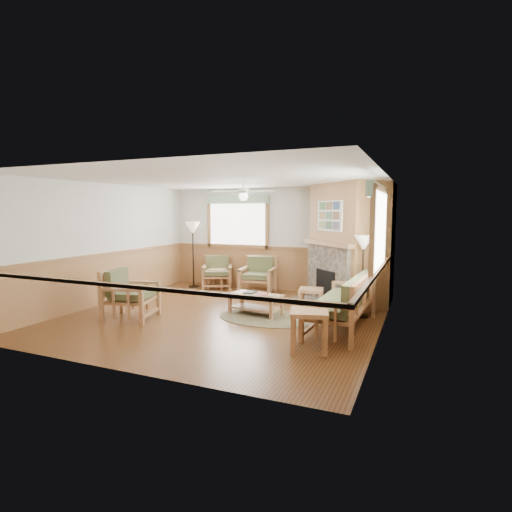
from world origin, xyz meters
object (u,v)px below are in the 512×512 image
at_px(coffee_table, 256,304).
at_px(end_table_sofa, 309,331).
at_px(sofa, 341,302).
at_px(armchair_left, 131,294).
at_px(armchair_back_right, 258,275).
at_px(end_table_chairs, 218,278).
at_px(armchair_back_left, 217,272).
at_px(footstool, 311,299).
at_px(floor_lamp_left, 193,254).
at_px(floor_lamp_right, 363,276).

bearing_deg(coffee_table, end_table_sofa, -37.50).
relative_size(sofa, coffee_table, 2.01).
xyz_separation_m(armchair_left, coffee_table, (2.11, 1.24, -0.28)).
relative_size(armchair_back_right, end_table_chairs, 1.79).
bearing_deg(armchair_back_left, footstool, -48.38).
bearing_deg(floor_lamp_left, sofa, -28.06).
distance_m(end_table_chairs, floor_lamp_left, 0.95).
height_order(armchair_left, floor_lamp_right, floor_lamp_right).
distance_m(armchair_back_left, floor_lamp_left, 0.83).
bearing_deg(end_table_chairs, floor_lamp_left, -168.92).
distance_m(sofa, armchair_back_left, 4.62).
bearing_deg(end_table_sofa, footstool, 104.32).
relative_size(sofa, armchair_left, 2.17).
relative_size(sofa, footstool, 4.17).
height_order(coffee_table, end_table_sofa, end_table_sofa).
distance_m(coffee_table, floor_lamp_right, 2.19).
xyz_separation_m(armchair_back_left, end_table_chairs, (0.01, 0.00, -0.17)).
distance_m(armchair_left, floor_lamp_left, 3.40).
xyz_separation_m(end_table_sofa, floor_lamp_left, (-4.30, 3.72, 0.60)).
bearing_deg(footstool, coffee_table, -135.32).
bearing_deg(end_table_chairs, coffee_table, -47.01).
xyz_separation_m(end_table_chairs, floor_lamp_right, (4.06, -1.57, 0.55)).
bearing_deg(sofa, footstool, -142.06).
height_order(coffee_table, footstool, footstool).
xyz_separation_m(sofa, floor_lamp_left, (-4.53, 2.41, 0.42)).
distance_m(armchair_left, end_table_sofa, 3.69).
xyz_separation_m(sofa, armchair_left, (-3.89, -0.90, 0.00)).
relative_size(end_table_chairs, floor_lamp_left, 0.29).
distance_m(sofa, coffee_table, 1.84).
xyz_separation_m(armchair_left, end_table_chairs, (0.05, 3.44, -0.23)).
xyz_separation_m(coffee_table, footstool, (0.91, 0.90, 0.01)).
bearing_deg(armchair_left, footstool, -68.54).
bearing_deg(armchair_back_right, floor_lamp_right, -32.71).
height_order(armchair_back_right, armchair_left, armchair_left).
relative_size(armchair_back_right, floor_lamp_left, 0.51).
bearing_deg(armchair_left, floor_lamp_right, -79.33).
height_order(sofa, coffee_table, sofa).
bearing_deg(end_table_chairs, armchair_back_right, -11.35).
relative_size(coffee_table, end_table_chairs, 2.01).
bearing_deg(end_table_sofa, end_table_chairs, 133.17).
height_order(sofa, armchair_back_left, sofa).
distance_m(sofa, end_table_chairs, 4.62).
relative_size(coffee_table, floor_lamp_right, 0.64).
height_order(armchair_left, footstool, armchair_left).
xyz_separation_m(end_table_sofa, footstool, (-0.65, 2.54, -0.09)).
bearing_deg(end_table_sofa, armchair_back_right, 122.86).
xyz_separation_m(footstool, floor_lamp_right, (1.10, -0.26, 0.59)).
relative_size(armchair_back_left, coffee_table, 0.83).
height_order(sofa, floor_lamp_right, floor_lamp_right).
bearing_deg(floor_lamp_left, end_table_sofa, -40.86).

